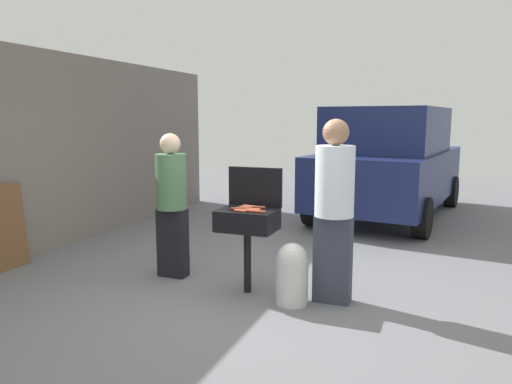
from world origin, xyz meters
TOP-DOWN VIEW (x-y plane):
  - ground_plane at (0.00, 0.00)m, footprint 24.00×24.00m
  - house_wall_side at (-3.35, 1.00)m, footprint 0.24×8.00m
  - bbq_grill at (-0.06, 0.12)m, footprint 0.60×0.44m
  - grill_lid_open at (-0.06, 0.34)m, footprint 0.60×0.05m
  - hot_dog_0 at (-0.08, -0.03)m, footprint 0.13×0.03m
  - hot_dog_1 at (-0.16, 0.05)m, footprint 0.13×0.04m
  - hot_dog_2 at (-0.11, 0.17)m, footprint 0.13×0.04m
  - hot_dog_3 at (0.02, 0.23)m, footprint 0.13×0.03m
  - hot_dog_4 at (0.03, 0.10)m, footprint 0.13×0.03m
  - hot_dog_5 at (-0.11, 0.09)m, footprint 0.13×0.04m
  - hot_dog_6 at (-0.10, 0.24)m, footprint 0.13×0.04m
  - hot_dog_7 at (0.03, 0.05)m, footprint 0.13×0.04m
  - hot_dog_8 at (-0.01, 0.00)m, footprint 0.13×0.04m
  - hot_dog_9 at (0.11, -0.01)m, footprint 0.13×0.03m
  - propane_tank at (0.47, -0.03)m, footprint 0.32×0.32m
  - person_left at (-1.08, 0.29)m, footprint 0.35×0.35m
  - person_right at (0.83, 0.18)m, footprint 0.38×0.38m
  - parked_minivan at (0.86, 4.84)m, footprint 2.53×4.62m

SIDE VIEW (x-z plane):
  - ground_plane at x=0.00m, z-range 0.00..0.00m
  - propane_tank at x=0.47m, z-range 0.01..0.63m
  - bbq_grill at x=-0.06m, z-range 0.31..1.20m
  - person_left at x=-1.08m, z-range 0.07..1.74m
  - hot_dog_0 at x=-0.08m, z-range 0.89..0.92m
  - hot_dog_1 at x=-0.16m, z-range 0.89..0.92m
  - hot_dog_2 at x=-0.11m, z-range 0.89..0.92m
  - hot_dog_3 at x=0.02m, z-range 0.89..0.92m
  - hot_dog_4 at x=0.03m, z-range 0.89..0.92m
  - hot_dog_5 at x=-0.11m, z-range 0.89..0.92m
  - hot_dog_6 at x=-0.10m, z-range 0.89..0.92m
  - hot_dog_7 at x=0.03m, z-range 0.89..0.92m
  - hot_dog_8 at x=-0.01m, z-range 0.89..0.92m
  - hot_dog_9 at x=0.11m, z-range 0.89..0.92m
  - person_right at x=0.83m, z-range 0.08..1.90m
  - parked_minivan at x=0.86m, z-range 0.02..2.04m
  - grill_lid_open at x=-0.06m, z-range 0.89..1.31m
  - house_wall_side at x=-3.35m, z-range 0.00..2.75m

